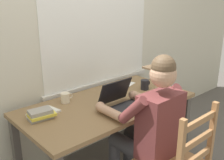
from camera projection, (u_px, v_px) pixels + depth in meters
back_wall at (75, 29)px, 2.52m from camera, size 6.00×0.08×2.60m
desk at (108, 111)px, 2.40m from camera, size 1.56×0.79×0.70m
seated_person at (149, 123)px, 2.06m from camera, size 0.50×0.60×1.23m
laptop at (122, 102)px, 2.25m from camera, size 0.33×0.31×0.22m
computer_mouse at (151, 100)px, 2.38m from camera, size 0.06×0.10×0.03m
coffee_mug_white at (66, 98)px, 2.36m from camera, size 0.12×0.08×0.09m
coffee_mug_dark at (145, 85)px, 2.68m from camera, size 0.12×0.08×0.10m
book_stack_main at (41, 114)px, 2.05m from camera, size 0.21×0.15×0.08m
paper_pile_near_laptop at (124, 84)px, 2.82m from camera, size 0.26×0.22×0.01m
paper_pile_back_corner at (44, 113)px, 2.15m from camera, size 0.26×0.19×0.01m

